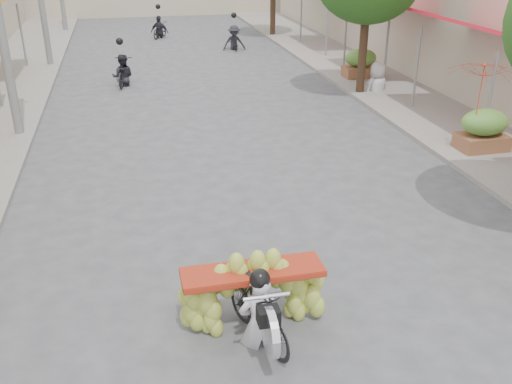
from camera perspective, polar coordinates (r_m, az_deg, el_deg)
The scene contains 9 objects.
sidewalk_right at distance 21.79m, azimuth 13.25°, elevation 10.53°, with size 4.00×60.00×0.12m, color gray.
produce_crate_mid at distance 15.41m, azimuth 21.85°, elevation 6.09°, with size 1.20×0.88×1.16m.
produce_crate_far at distance 22.20m, azimuth 10.39°, elevation 12.77°, with size 1.20×0.88×1.16m.
banana_motorbike at distance 7.92m, azimuth -0.01°, elevation -10.09°, with size 2.20×1.81×1.96m.
market_umbrella at distance 14.70m, azimuth 21.99°, elevation 12.03°, with size 2.28×2.28×1.57m.
pedestrian at distance 20.23m, azimuth 12.20°, elevation 12.54°, with size 1.06×0.78×1.93m.
bg_motorbike_a at distance 21.59m, azimuth -13.27°, elevation 12.25°, with size 0.88×1.73×1.95m.
bg_motorbike_b at distance 27.63m, azimuth -2.21°, elevation 15.81°, with size 1.07×1.52×1.95m.
bg_motorbike_c at distance 31.20m, azimuth -9.68°, elevation 16.45°, with size 1.14×1.51×1.95m.
Camera 1 is at (-2.41, -3.96, 5.20)m, focal length 40.00 mm.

